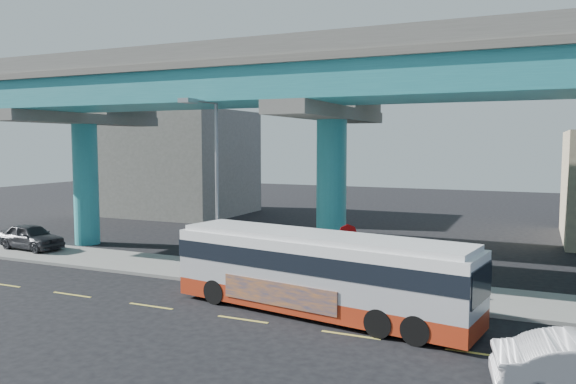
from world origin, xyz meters
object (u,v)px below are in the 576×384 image
at_px(transit_bus, 319,270).
at_px(street_lamp, 210,163).
at_px(stop_sign, 348,243).
at_px(parked_car, 31,237).

height_order(transit_bus, street_lamp, street_lamp).
bearing_deg(street_lamp, stop_sign, 7.08).
bearing_deg(parked_car, transit_bus, -97.08).
distance_m(parked_car, street_lamp, 14.43).
bearing_deg(stop_sign, parked_car, 158.44).
xyz_separation_m(transit_bus, stop_sign, (0.18, 2.77, 0.58)).
relative_size(transit_bus, stop_sign, 4.19).
xyz_separation_m(transit_bus, parked_car, (-19.36, 4.34, -0.75)).
distance_m(transit_bus, parked_car, 19.86).
relative_size(parked_car, street_lamp, 0.55).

